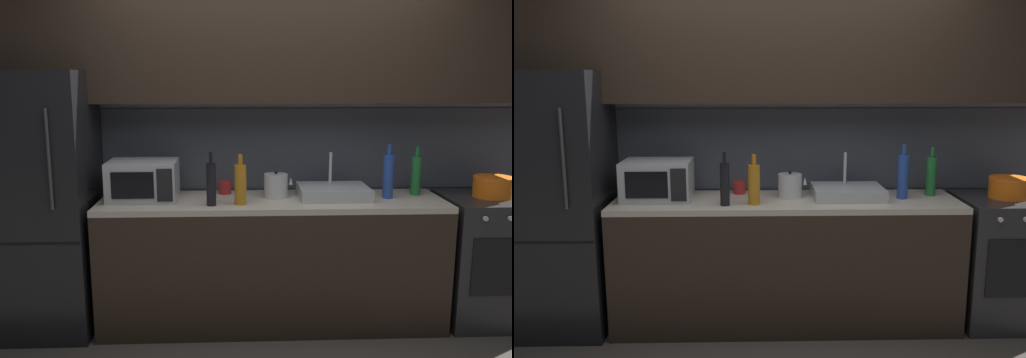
# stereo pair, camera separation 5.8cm
# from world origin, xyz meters

# --- Properties ---
(back_wall) EXTENTS (4.10, 0.44, 2.50)m
(back_wall) POSITION_xyz_m (0.00, 1.20, 1.55)
(back_wall) COLOR slate
(back_wall) RESTS_ON ground
(counter_run) EXTENTS (2.36, 0.60, 0.90)m
(counter_run) POSITION_xyz_m (0.00, 0.90, 0.45)
(counter_run) COLOR black
(counter_run) RESTS_ON ground
(refrigerator) EXTENTS (0.68, 0.69, 1.77)m
(refrigerator) POSITION_xyz_m (-1.56, 0.90, 0.88)
(refrigerator) COLOR black
(refrigerator) RESTS_ON ground
(oven_range) EXTENTS (0.60, 0.62, 0.90)m
(oven_range) POSITION_xyz_m (1.52, 0.90, 0.45)
(oven_range) COLOR #232326
(oven_range) RESTS_ON ground
(microwave) EXTENTS (0.46, 0.35, 0.27)m
(microwave) POSITION_xyz_m (-0.88, 0.92, 1.04)
(microwave) COLOR #A8AAAF
(microwave) RESTS_ON counter_run
(sink_basin) EXTENTS (0.48, 0.38, 0.30)m
(sink_basin) POSITION_xyz_m (0.43, 0.93, 0.94)
(sink_basin) COLOR #ADAFB5
(sink_basin) RESTS_ON counter_run
(kettle) EXTENTS (0.20, 0.17, 0.19)m
(kettle) POSITION_xyz_m (0.03, 0.95, 0.98)
(kettle) COLOR #B7BABF
(kettle) RESTS_ON counter_run
(wine_bottle_dark) EXTENTS (0.06, 0.06, 0.35)m
(wine_bottle_dark) POSITION_xyz_m (-0.41, 0.73, 1.05)
(wine_bottle_dark) COLOR black
(wine_bottle_dark) RESTS_ON counter_run
(wine_bottle_amber) EXTENTS (0.08, 0.08, 0.33)m
(wine_bottle_amber) POSITION_xyz_m (-0.22, 0.76, 1.04)
(wine_bottle_amber) COLOR #B27019
(wine_bottle_amber) RESTS_ON counter_run
(wine_bottle_blue) EXTENTS (0.07, 0.07, 0.38)m
(wine_bottle_blue) POSITION_xyz_m (0.80, 0.90, 1.06)
(wine_bottle_blue) COLOR #234299
(wine_bottle_blue) RESTS_ON counter_run
(wine_bottle_green) EXTENTS (0.07, 0.07, 0.34)m
(wine_bottle_green) POSITION_xyz_m (1.03, 1.00, 1.04)
(wine_bottle_green) COLOR #1E6B2D
(wine_bottle_green) RESTS_ON counter_run
(mug_red) EXTENTS (0.09, 0.09, 0.09)m
(mug_red) POSITION_xyz_m (-0.33, 1.08, 0.95)
(mug_red) COLOR #A82323
(mug_red) RESTS_ON counter_run
(cooking_pot) EXTENTS (0.27, 0.27, 0.14)m
(cooking_pot) POSITION_xyz_m (1.54, 0.90, 0.97)
(cooking_pot) COLOR orange
(cooking_pot) RESTS_ON oven_range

